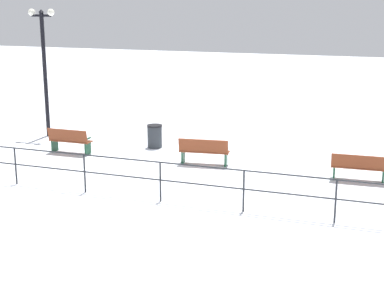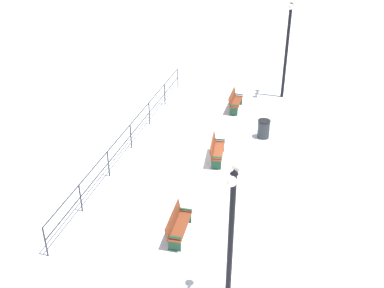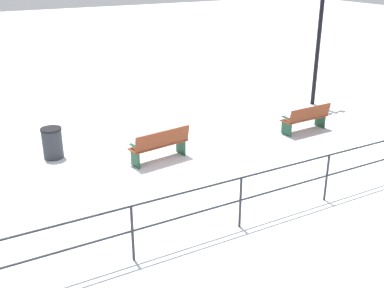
# 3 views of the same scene
# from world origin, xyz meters

# --- Properties ---
(ground_plane) EXTENTS (80.00, 80.00, 0.00)m
(ground_plane) POSITION_xyz_m (0.00, 0.00, 0.00)
(ground_plane) COLOR white
(ground_plane) RESTS_ON ground
(bench_nearest) EXTENTS (0.58, 1.64, 0.86)m
(bench_nearest) POSITION_xyz_m (-0.19, -4.94, 0.45)
(bench_nearest) COLOR brown
(bench_nearest) RESTS_ON ground
(bench_second) EXTENTS (0.70, 1.69, 0.91)m
(bench_second) POSITION_xyz_m (-0.05, -0.01, 0.48)
(bench_second) COLOR brown
(bench_second) RESTS_ON ground
(bench_third) EXTENTS (0.51, 1.54, 0.91)m
(bench_third) POSITION_xyz_m (-0.22, 4.94, 0.48)
(bench_third) COLOR brown
(bench_third) RESTS_ON ground
(lamppost_middle) EXTENTS (0.27, 1.13, 4.98)m
(lamppost_middle) POSITION_xyz_m (1.92, 7.20, 3.17)
(lamppost_middle) COLOR black
(lamppost_middle) RESTS_ON ground
(waterfront_railing) EXTENTS (0.05, 13.88, 1.12)m
(waterfront_railing) POSITION_xyz_m (-3.80, 0.00, 0.76)
(waterfront_railing) COLOR #26282D
(waterfront_railing) RESTS_ON ground
(trash_bin) EXTENTS (0.56, 0.56, 0.85)m
(trash_bin) POSITION_xyz_m (1.57, 2.43, 0.43)
(trash_bin) COLOR #2D3338
(trash_bin) RESTS_ON ground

